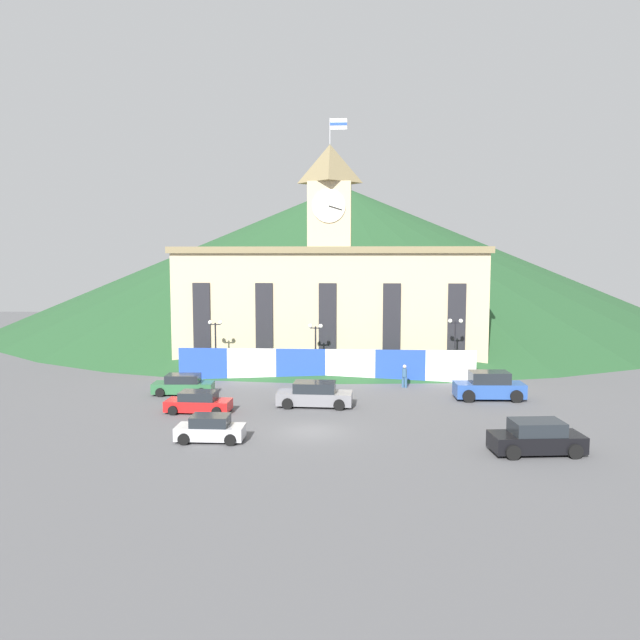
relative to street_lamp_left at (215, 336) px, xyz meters
name	(u,v)px	position (x,y,z in m)	size (l,w,h in m)	color
ground_plane	(312,432)	(9.69, -16.52, -3.68)	(160.00, 160.00, 0.00)	#565659
civic_building	(330,300)	(9.69, 6.76, 2.73)	(29.43, 8.90, 23.59)	#C6B289
banner_fence	(325,365)	(9.69, -1.01, -2.29)	(25.39, 0.12, 2.77)	#2347B2
hillside_backdrop	(342,254)	(9.69, 50.66, 7.40)	(105.91, 105.91, 22.15)	#234C28
street_lamp_left	(215,336)	(0.00, 0.00, 0.00)	(1.26, 0.36, 5.07)	black
street_lamp_far_left	(316,339)	(8.78, 0.00, -0.16)	(1.26, 0.36, 4.81)	black
street_lamp_right	(455,336)	(20.74, 0.00, 0.16)	(1.26, 0.36, 5.33)	black
car_silver_hatch	(210,429)	(4.00, -18.76, -2.99)	(3.91, 2.03, 1.50)	#B7B7BC
car_gray_pickup	(315,395)	(9.41, -10.03, -2.87)	(5.36, 2.50, 1.75)	slate
car_blue_van	(489,387)	(22.23, -7.07, -2.71)	(5.19, 2.56, 2.10)	#284C99
car_green_wagon	(183,385)	(-1.01, -6.76, -2.96)	(4.70, 2.34, 1.55)	#2D663D
car_black_suv	(537,438)	(22.12, -19.92, -2.85)	(5.10, 2.83, 1.80)	black
car_red_sedan	(199,403)	(1.61, -12.23, -3.00)	(4.46, 2.24, 1.45)	red
pedestrian	(405,375)	(16.25, -3.20, -2.65)	(0.55, 0.55, 1.87)	#33567A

